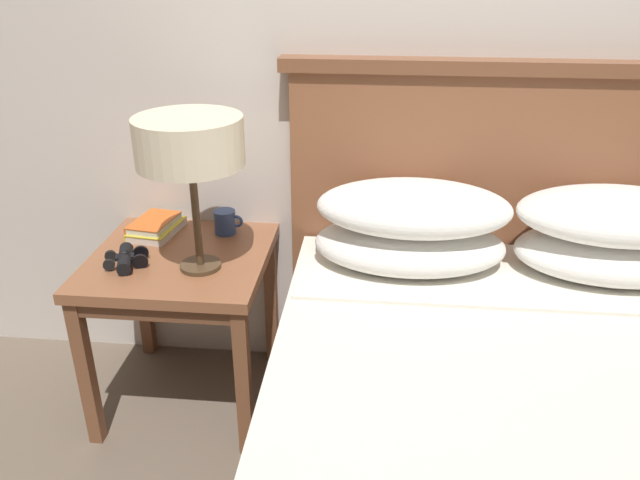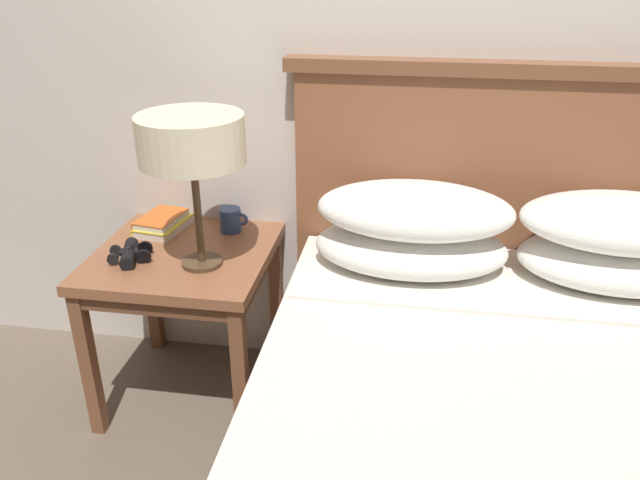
{
  "view_description": "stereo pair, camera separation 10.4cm",
  "coord_description": "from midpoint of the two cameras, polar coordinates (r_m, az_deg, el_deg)",
  "views": [
    {
      "loc": [
        0.13,
        -1.08,
        1.5
      ],
      "look_at": [
        -0.04,
        0.65,
        0.68
      ],
      "focal_mm": 35.0,
      "sensor_mm": 36.0,
      "label": 1
    },
    {
      "loc": [
        0.23,
        -1.07,
        1.5
      ],
      "look_at": [
        -0.04,
        0.65,
        0.68
      ],
      "focal_mm": 35.0,
      "sensor_mm": 36.0,
      "label": 2
    }
  ],
  "objects": [
    {
      "name": "bed",
      "position": [
        1.72,
        16.97,
        -18.79
      ],
      "size": [
        1.48,
        1.89,
        1.18
      ],
      "color": "brown",
      "rests_on": "ground_plane"
    },
    {
      "name": "wall_back",
      "position": [
        2.12,
        0.73,
        19.79
      ],
      "size": [
        8.0,
        0.06,
        2.6
      ],
      "color": "silver",
      "rests_on": "ground_plane"
    },
    {
      "name": "nightstand",
      "position": [
        2.16,
        -13.94,
        -3.19
      ],
      "size": [
        0.58,
        0.58,
        0.58
      ],
      "color": "brown",
      "rests_on": "ground_plane"
    },
    {
      "name": "book_stacked_on_top",
      "position": [
        2.29,
        -16.26,
        1.54
      ],
      "size": [
        0.15,
        0.21,
        0.02
      ],
      "color": "silver",
      "rests_on": "book_on_nightstand"
    },
    {
      "name": "binoculars_pair",
      "position": [
        2.1,
        -18.71,
        -1.64
      ],
      "size": [
        0.15,
        0.16,
        0.05
      ],
      "color": "black",
      "rests_on": "nightstand"
    },
    {
      "name": "table_lamp",
      "position": [
        1.88,
        -13.43,
        8.49
      ],
      "size": [
        0.32,
        0.32,
        0.48
      ],
      "color": "#4C3823",
      "rests_on": "nightstand"
    },
    {
      "name": "coffee_mug",
      "position": [
        2.23,
        -9.97,
        1.63
      ],
      "size": [
        0.1,
        0.08,
        0.08
      ],
      "color": "#334C84",
      "rests_on": "nightstand"
    },
    {
      "name": "book_on_nightstand",
      "position": [
        2.3,
        -16.02,
        0.93
      ],
      "size": [
        0.17,
        0.23,
        0.03
      ],
      "color": "silver",
      "rests_on": "nightstand"
    }
  ]
}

